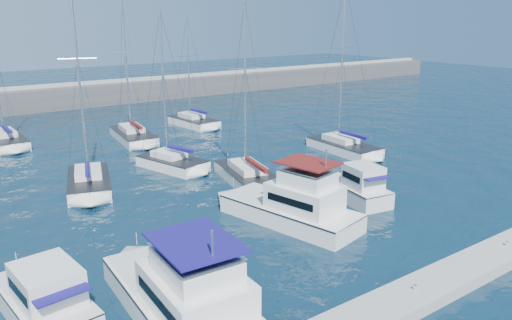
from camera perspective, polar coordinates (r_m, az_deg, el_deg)
ground at (r=32.27m, az=1.83°, el=-7.37°), size 220.00×220.00×0.00m
breakwater at (r=78.50m, az=-21.94°, el=6.33°), size 160.00×6.00×4.45m
dock at (r=25.25m, az=17.63°, el=-14.54°), size 40.00×2.20×0.60m
dock_cleat_centre at (r=25.04m, az=17.71°, el=-13.70°), size 0.16×0.16×0.25m
dock_cleat_near_stbd at (r=31.29m, az=26.73°, el=-8.53°), size 0.16×0.16×0.25m
motor_yacht_port_outer at (r=24.31m, az=-22.92°, el=-14.64°), size 3.47×6.63×3.20m
motor_yacht_port_inner at (r=22.43m, az=-7.82°, el=-15.56°), size 4.50×10.64×4.69m
motor_yacht_stbd_inner at (r=32.09m, az=4.51°, el=-5.36°), size 5.54×9.84×4.69m
motor_yacht_stbd_outer at (r=36.62m, az=11.64°, el=-3.20°), size 3.36×5.73×3.20m
sailboat_mid_b at (r=40.55m, az=-18.54°, el=-2.41°), size 5.04×7.89×15.83m
sailboat_mid_c at (r=44.16m, az=-9.56°, el=-0.31°), size 4.64×6.98×13.66m
sailboat_mid_d at (r=39.70m, az=-0.76°, el=-1.99°), size 4.96×9.06×14.41m
sailboat_mid_e at (r=49.71m, az=9.95°, el=1.54°), size 3.35×7.98×16.05m
sailboat_back_a at (r=57.54m, az=-26.67°, el=2.04°), size 3.27×7.96×16.20m
sailboat_back_b at (r=55.19m, az=-13.86°, el=2.74°), size 4.14×8.72×14.73m
sailboat_back_c at (r=61.16m, az=-7.15°, el=4.37°), size 3.79×7.30×13.25m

